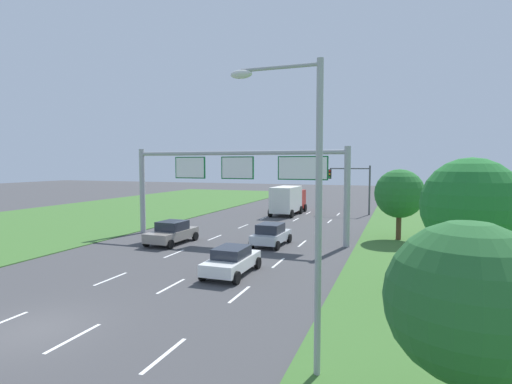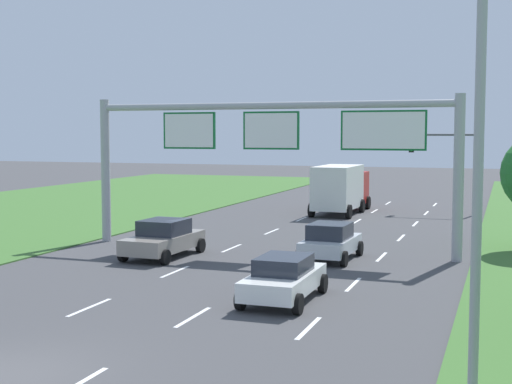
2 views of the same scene
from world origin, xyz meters
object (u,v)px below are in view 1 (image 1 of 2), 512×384
(roadside_tree_near, at_px, (467,301))
(roadside_tree_mid, at_px, (470,206))
(car_near_red, at_px, (232,260))
(sign_gantry, at_px, (239,175))
(traffic_light_mast, at_px, (352,181))
(car_lead_silver, at_px, (271,234))
(car_far_ahead, at_px, (172,232))
(street_lamp, at_px, (305,190))
(box_truck, at_px, (288,199))
(roadside_tree_far, at_px, (399,194))

(roadside_tree_near, height_order, roadside_tree_mid, roadside_tree_mid)
(car_near_red, height_order, sign_gantry, sign_gantry)
(traffic_light_mast, relative_size, roadside_tree_mid, 0.93)
(car_near_red, relative_size, roadside_tree_mid, 0.69)
(car_lead_silver, relative_size, sign_gantry, 0.23)
(car_lead_silver, relative_size, roadside_tree_mid, 0.65)
(car_far_ahead, bearing_deg, street_lamp, -45.72)
(box_truck, xyz_separation_m, roadside_tree_mid, (14.76, -25.33, 2.31))
(roadside_tree_mid, bearing_deg, car_lead_silver, 144.68)
(street_lamp, height_order, roadside_tree_far, street_lamp)
(sign_gantry, bearing_deg, traffic_light_mast, 71.31)
(traffic_light_mast, distance_m, street_lamp, 36.42)
(car_near_red, height_order, roadside_tree_far, roadside_tree_far)
(street_lamp, bearing_deg, roadside_tree_far, 83.64)
(car_far_ahead, distance_m, street_lamp, 19.99)
(box_truck, bearing_deg, roadside_tree_near, -68.21)
(car_lead_silver, relative_size, car_far_ahead, 0.89)
(box_truck, height_order, roadside_tree_near, roadside_tree_near)
(car_lead_silver, height_order, box_truck, box_truck)
(car_lead_silver, distance_m, box_truck, 17.68)
(car_lead_silver, distance_m, roadside_tree_near, 20.53)
(car_lead_silver, bearing_deg, car_near_red, -85.83)
(box_truck, bearing_deg, traffic_light_mast, 23.20)
(car_far_ahead, relative_size, sign_gantry, 0.26)
(car_far_ahead, bearing_deg, roadside_tree_mid, -16.84)
(traffic_light_mast, bearing_deg, car_lead_silver, -99.49)
(box_truck, distance_m, sign_gantry, 16.29)
(car_near_red, xyz_separation_m, box_truck, (-3.79, 25.10, 0.99))
(sign_gantry, bearing_deg, roadside_tree_far, 18.21)
(traffic_light_mast, distance_m, roadside_tree_near, 38.52)
(sign_gantry, bearing_deg, car_near_red, -70.05)
(car_lead_silver, distance_m, traffic_light_mast, 20.59)
(car_near_red, xyz_separation_m, traffic_light_mast, (3.02, 27.86, 3.12))
(box_truck, bearing_deg, street_lamp, -72.96)
(car_near_red, xyz_separation_m, sign_gantry, (-3.32, 9.14, 4.20))
(car_near_red, bearing_deg, street_lamp, -55.79)
(street_lamp, distance_m, roadside_tree_near, 4.56)
(street_lamp, bearing_deg, box_truck, 105.94)
(street_lamp, bearing_deg, car_lead_silver, 110.70)
(sign_gantry, distance_m, roadside_tree_near, 23.19)
(car_near_red, bearing_deg, traffic_light_mast, 83.57)
(car_far_ahead, xyz_separation_m, street_lamp, (13.12, -14.47, 4.27))
(roadside_tree_mid, bearing_deg, roadside_tree_near, -98.49)
(roadside_tree_far, bearing_deg, roadside_tree_mid, -77.94)
(car_far_ahead, height_order, street_lamp, street_lamp)
(car_lead_silver, height_order, roadside_tree_mid, roadside_tree_mid)
(car_far_ahead, height_order, roadside_tree_near, roadside_tree_near)
(sign_gantry, distance_m, roadside_tree_far, 12.17)
(car_far_ahead, xyz_separation_m, box_truck, (3.54, 19.06, 0.92))
(traffic_light_mast, height_order, roadside_tree_near, traffic_light_mast)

